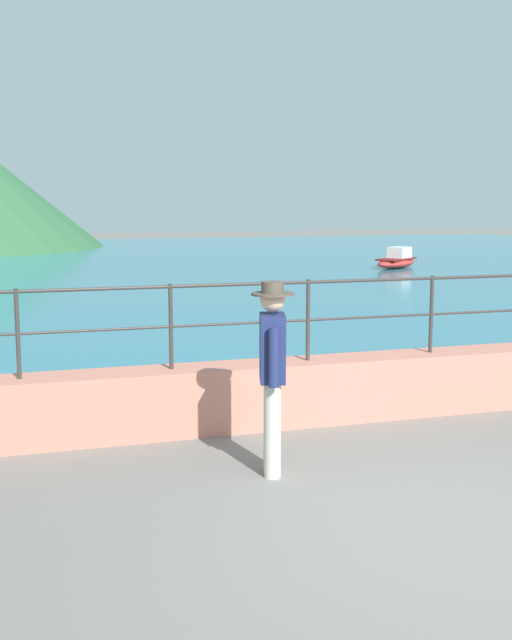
{
  "coord_description": "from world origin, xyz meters",
  "views": [
    {
      "loc": [
        -3.14,
        -4.8,
        2.43
      ],
      "look_at": [
        -0.44,
        3.7,
        1.1
      ],
      "focal_mm": 44.24,
      "sensor_mm": 36.0,
      "label": 1
    }
  ],
  "objects": [
    {
      "name": "ground_plane",
      "position": [
        0.0,
        0.0,
        0.0
      ],
      "size": [
        120.0,
        120.0,
        0.0
      ],
      "primitive_type": "plane",
      "color": "slate"
    },
    {
      "name": "promenade_wall",
      "position": [
        0.0,
        3.2,
        0.35
      ],
      "size": [
        20.0,
        0.56,
        0.7
      ],
      "primitive_type": "cube",
      "color": "tan",
      "rests_on": "ground"
    },
    {
      "name": "railing",
      "position": [
        0.0,
        3.2,
        1.31
      ],
      "size": [
        18.44,
        0.04,
        0.9
      ],
      "color": "#383330",
      "rests_on": "promenade_wall"
    },
    {
      "name": "lake_water",
      "position": [
        0.0,
        25.84,
        0.03
      ],
      "size": [
        64.0,
        44.32,
        0.06
      ],
      "primitive_type": "cube",
      "color": "teal",
      "rests_on": "ground"
    },
    {
      "name": "person_walking",
      "position": [
        -0.93,
        1.68,
        0.98
      ],
      "size": [
        0.38,
        0.55,
        1.75
      ],
      "color": "beige",
      "rests_on": "ground"
    },
    {
      "name": "boat_2",
      "position": [
        10.53,
        21.2,
        0.33
      ],
      "size": [
        2.4,
        2.07,
        0.76
      ],
      "color": "red",
      "rests_on": "lake_water"
    }
  ]
}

